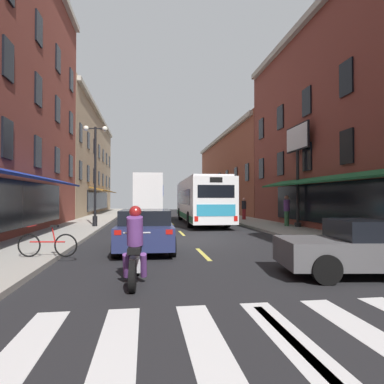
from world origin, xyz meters
name	(u,v)px	position (x,y,z in m)	size (l,w,h in m)	color
ground_plane	(189,242)	(0.00, 0.00, -0.05)	(34.80, 80.00, 0.10)	black
lane_centre_dashes	(190,241)	(0.00, -0.25, 0.00)	(0.14, 73.90, 0.01)	#DBCC4C
crosswalk_near	(288,336)	(0.00, -10.00, 0.00)	(7.10, 2.80, 0.01)	silver
sidewalk_left	(45,241)	(-5.90, 0.00, 0.07)	(3.00, 80.00, 0.14)	#A39E93
sidewalk_right	(318,237)	(5.90, 0.00, 0.07)	(3.00, 80.00, 0.14)	#A39E93
billboard_sign	(297,150)	(7.05, 4.38, 4.69)	(0.40, 2.79, 6.03)	black
transit_bus	(201,200)	(2.10, 9.51, 1.68)	(2.83, 11.76, 3.19)	white
box_truck	(149,196)	(-1.52, 16.38, 2.03)	(2.72, 7.92, 3.89)	#B21E19
sedan_near	(149,208)	(-1.49, 27.02, 0.67)	(2.05, 4.62, 1.29)	silver
sedan_mid	(145,230)	(-1.86, -2.41, 0.72)	(2.02, 4.39, 1.42)	navy
sedan_far	(384,247)	(3.71, -7.03, 0.68)	(4.90, 2.37, 1.31)	#515154
motorcycle_rider	(135,250)	(-2.07, -6.96, 0.71)	(0.62, 2.07, 1.66)	black
bicycle_near	(48,244)	(-4.63, -4.18, 0.50)	(1.70, 0.48, 0.91)	black
pedestrian_mid	(287,210)	(6.62, 4.97, 1.10)	(0.36, 0.36, 1.84)	#33663F
pedestrian_far	(244,208)	(5.87, 11.32, 1.02)	(0.36, 0.36, 1.71)	maroon
street_lamp_twin	(95,171)	(-4.86, 6.40, 3.46)	(1.42, 0.32, 6.04)	black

